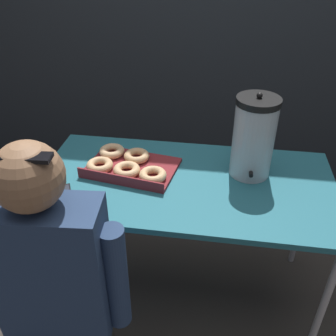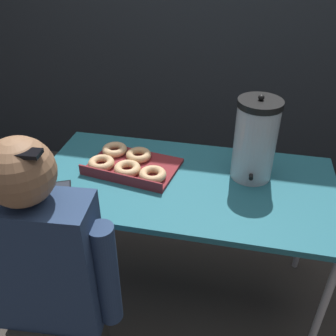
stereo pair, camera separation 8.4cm
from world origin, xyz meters
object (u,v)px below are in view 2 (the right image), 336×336
(donut_box, at_px, (129,164))
(person_seated, at_px, (51,291))
(coffee_urn, at_px, (255,140))
(cell_phone, at_px, (63,192))

(donut_box, xyz_separation_m, person_seated, (-0.11, -0.64, -0.16))
(donut_box, relative_size, coffee_urn, 1.14)
(cell_phone, bearing_deg, person_seated, -98.77)
(donut_box, relative_size, cell_phone, 2.69)
(coffee_urn, height_order, cell_phone, coffee_urn)
(donut_box, height_order, coffee_urn, coffee_urn)
(donut_box, height_order, person_seated, person_seated)
(coffee_urn, distance_m, cell_phone, 0.87)
(coffee_urn, xyz_separation_m, cell_phone, (-0.79, -0.30, -0.18))
(cell_phone, height_order, person_seated, person_seated)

